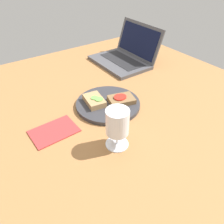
% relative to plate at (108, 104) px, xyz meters
% --- Properties ---
extents(wooden_table, '(1.40, 1.40, 0.03)m').
position_rel_plate_xyz_m(wooden_table, '(0.04, -0.01, -0.02)').
color(wooden_table, '#9E6B3D').
rests_on(wooden_table, ground).
extents(plate, '(0.26, 0.26, 0.02)m').
position_rel_plate_xyz_m(plate, '(0.00, 0.00, 0.00)').
color(plate, '#333338').
rests_on(plate, wooden_table).
extents(sandwich_with_cucumber, '(0.11, 0.08, 0.03)m').
position_rel_plate_xyz_m(sandwich_with_cucumber, '(-0.03, -0.05, 0.02)').
color(sandwich_with_cucumber, '#A88456').
rests_on(sandwich_with_cucumber, plate).
extents(sandwich_with_tomato, '(0.10, 0.12, 0.03)m').
position_rel_plate_xyz_m(sandwich_with_tomato, '(0.03, 0.05, 0.02)').
color(sandwich_with_tomato, brown).
rests_on(sandwich_with_tomato, plate).
extents(wine_glass, '(0.08, 0.08, 0.14)m').
position_rel_plate_xyz_m(wine_glass, '(0.20, -0.10, 0.08)').
color(wine_glass, white).
rests_on(wine_glass, wooden_table).
extents(laptop, '(0.32, 0.27, 0.19)m').
position_rel_plate_xyz_m(laptop, '(-0.30, 0.32, 0.03)').
color(laptop, '#4C4C51').
rests_on(laptop, wooden_table).
extents(napkin, '(0.12, 0.16, 0.00)m').
position_rel_plate_xyz_m(napkin, '(0.02, -0.24, -0.01)').
color(napkin, '#B23333').
rests_on(napkin, wooden_table).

